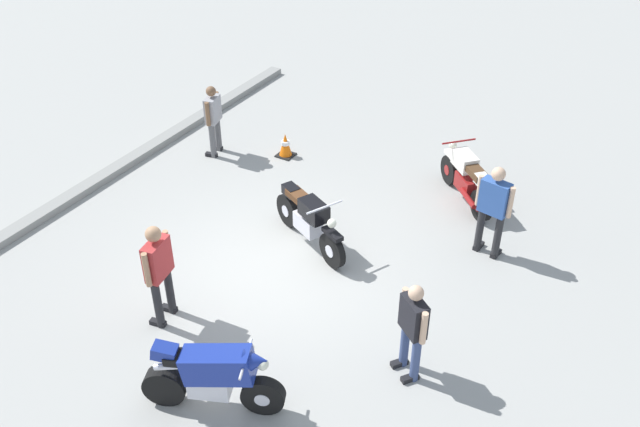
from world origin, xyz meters
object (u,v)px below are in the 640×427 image
motorcycle_blue_sportbike (213,375)px  person_in_gray_shirt (213,117)px  motorcycle_cream_vintage (466,179)px  person_in_black_shirt (413,326)px  person_in_blue_shirt (493,206)px  person_in_red_shirt (159,268)px  traffic_cone (285,145)px  motorcycle_black_cruiser (309,220)px

motorcycle_blue_sportbike → person_in_gray_shirt: bearing=104.6°
motorcycle_cream_vintage → motorcycle_blue_sportbike: motorcycle_blue_sportbike is taller
person_in_black_shirt → person_in_blue_shirt: bearing=-144.0°
motorcycle_blue_sportbike → person_in_black_shirt: person_in_black_shirt is taller
person_in_red_shirt → motorcycle_cream_vintage: bearing=-127.2°
motorcycle_cream_vintage → person_in_blue_shirt: bearing=167.2°
person_in_black_shirt → traffic_cone: 6.57m
person_in_gray_shirt → traffic_cone: (0.68, -1.36, -0.62)m
motorcycle_cream_vintage → person_in_red_shirt: person_in_red_shirt is taller
person_in_gray_shirt → motorcycle_black_cruiser: bearing=137.4°
person_in_black_shirt → person_in_red_shirt: 3.83m
traffic_cone → person_in_blue_shirt: bearing=-102.5°
motorcycle_blue_sportbike → person_in_blue_shirt: bearing=45.6°
person_in_gray_shirt → person_in_red_shirt: 5.23m
person_in_blue_shirt → person_in_red_shirt: bearing=147.6°
person_in_gray_shirt → person_in_red_shirt: bearing=103.6°
traffic_cone → motorcycle_blue_sportbike: bearing=-154.9°
person_in_gray_shirt → traffic_cone: person_in_gray_shirt is taller
person_in_blue_shirt → person_in_red_shirt: (-4.16, 3.73, 0.01)m
motorcycle_black_cruiser → person_in_gray_shirt: person_in_gray_shirt is taller
motorcycle_black_cruiser → traffic_cone: bearing=156.5°
motorcycle_blue_sportbike → traffic_cone: (6.22, 2.92, -0.33)m
person_in_gray_shirt → motorcycle_cream_vintage: bearing=175.1°
motorcycle_black_cruiser → traffic_cone: motorcycle_black_cruiser is taller
person_in_gray_shirt → person_in_red_shirt: (-4.56, -2.55, 0.13)m
person_in_blue_shirt → traffic_cone: (1.09, 4.92, -0.75)m
motorcycle_black_cruiser → person_in_red_shirt: (-2.81, 0.90, 0.50)m
motorcycle_black_cruiser → person_in_blue_shirt: 3.17m
person_in_blue_shirt → person_in_black_shirt: (-3.23, 0.01, -0.12)m
motorcycle_black_cruiser → person_in_red_shirt: person_in_red_shirt is taller
motorcycle_black_cruiser → person_in_gray_shirt: size_ratio=1.23×
person_in_red_shirt → motorcycle_black_cruiser: bearing=-118.5°
motorcycle_cream_vintage → motorcycle_blue_sportbike: 6.63m
motorcycle_cream_vintage → motorcycle_black_cruiser: 3.34m
motorcycle_cream_vintage → traffic_cone: bearing=48.0°
person_in_blue_shirt → traffic_cone: 5.09m
person_in_red_shirt → motorcycle_blue_sportbike: bearing=140.0°
person_in_black_shirt → motorcycle_blue_sportbike: bearing=-10.1°
person_in_gray_shirt → person_in_red_shirt: person_in_red_shirt is taller
person_in_black_shirt → person_in_red_shirt: size_ratio=0.90×
person_in_black_shirt → person_in_gray_shirt: size_ratio=1.01×
person_in_red_shirt → person_in_black_shirt: bearing=-176.6°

